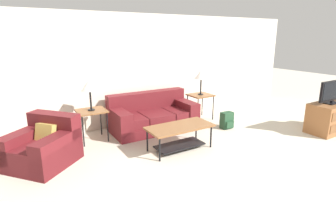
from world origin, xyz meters
TOP-DOWN VIEW (x-y plane):
  - wall_back at (0.00, 4.57)m, footprint 9.19×0.06m
  - couch at (-0.25, 3.98)m, footprint 1.95×0.97m
  - armchair at (-2.61, 3.41)m, footprint 1.33×1.32m
  - coffee_table at (-0.35, 2.71)m, footprint 1.25×0.59m
  - side_table_left at (-1.63, 3.99)m, footprint 0.57×0.52m
  - side_table_right at (1.13, 3.99)m, footprint 0.57×0.52m
  - table_lamp_left at (-1.63, 3.99)m, footprint 0.33×0.33m
  - table_lamp_right at (1.13, 3.99)m, footprint 0.33×0.33m
  - tv_console at (3.02, 1.77)m, footprint 1.00×0.55m
  - television at (3.02, 1.77)m, footprint 0.95×0.20m
  - backpack at (1.23, 3.11)m, footprint 0.28×0.25m

SIDE VIEW (x-z plane):
  - backpack at x=1.23m, z-range -0.01..0.38m
  - armchair at x=-2.61m, z-range -0.11..0.69m
  - couch at x=-0.25m, z-range -0.12..0.70m
  - tv_console at x=3.02m, z-range 0.00..0.66m
  - coffee_table at x=-0.35m, z-range 0.11..0.58m
  - side_table_left at x=-1.63m, z-range 0.26..0.90m
  - side_table_right at x=1.13m, z-range 0.26..0.90m
  - television at x=3.02m, z-range 0.68..1.19m
  - table_lamp_left at x=-1.63m, z-range 0.83..1.46m
  - table_lamp_right at x=1.13m, z-range 0.83..1.46m
  - wall_back at x=0.00m, z-range 0.00..2.60m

